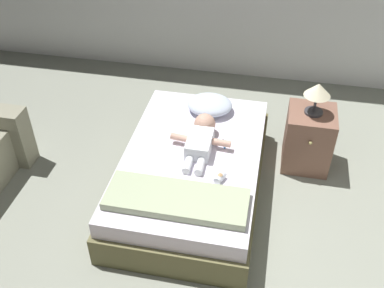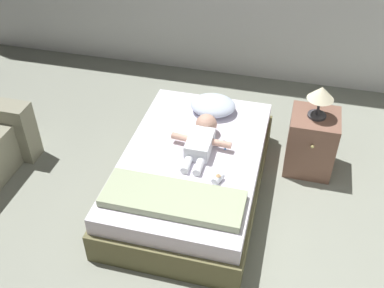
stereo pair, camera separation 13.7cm
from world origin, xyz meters
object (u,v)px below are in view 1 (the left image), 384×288
object	(u,v)px
lamp	(318,92)
baby_bottle	(220,177)
nightstand	(308,139)
bed	(192,173)
toothbrush	(224,143)
baby	(201,138)
pillow	(210,105)

from	to	relation	value
lamp	baby_bottle	distance (m)	1.12
nightstand	baby_bottle	distance (m)	1.08
lamp	bed	bearing A→B (deg)	-149.14
bed	nightstand	xyz separation A→B (m)	(0.94, 0.56, 0.08)
toothbrush	lamp	xyz separation A→B (m)	(0.71, 0.38, 0.35)
toothbrush	lamp	bearing A→B (deg)	28.39
baby	nightstand	world-z (taller)	baby
baby	lamp	xyz separation A→B (m)	(0.89, 0.43, 0.29)
pillow	lamp	xyz separation A→B (m)	(0.91, -0.06, 0.29)
pillow	baby_bottle	bearing A→B (deg)	-75.41
baby	lamp	size ratio (longest dim) A/B	2.23
lamp	baby_bottle	xyz separation A→B (m)	(-0.67, -0.83, -0.33)
pillow	nightstand	world-z (taller)	nightstand
lamp	baby_bottle	world-z (taller)	lamp
pillow	bed	bearing A→B (deg)	-93.35
baby	pillow	bearing A→B (deg)	91.61
toothbrush	baby_bottle	distance (m)	0.45
baby	nightstand	xyz separation A→B (m)	(0.89, 0.43, -0.20)
nightstand	baby_bottle	xyz separation A→B (m)	(-0.67, -0.83, 0.17)
nightstand	bed	bearing A→B (deg)	-149.14
baby	nightstand	bearing A→B (deg)	25.88
pillow	baby	xyz separation A→B (m)	(0.01, -0.50, 0.00)
toothbrush	pillow	bearing A→B (deg)	113.59
baby	toothbrush	world-z (taller)	baby
bed	toothbrush	size ratio (longest dim) A/B	14.33
pillow	lamp	world-z (taller)	lamp
toothbrush	baby_bottle	bearing A→B (deg)	-85.19
toothbrush	nightstand	world-z (taller)	nightstand
pillow	nightstand	distance (m)	0.93
bed	baby_bottle	xyz separation A→B (m)	(0.27, -0.27, 0.24)
bed	toothbrush	distance (m)	0.37
baby_bottle	bed	bearing A→B (deg)	135.11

